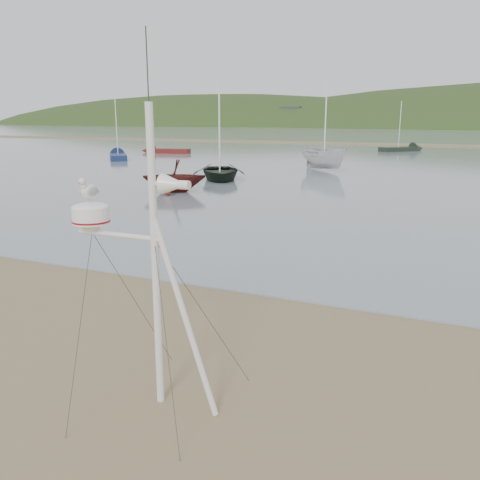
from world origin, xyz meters
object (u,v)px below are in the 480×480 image
at_px(mast_rig, 152,322).
at_px(boat_dark, 219,141).
at_px(boat_red, 174,161).
at_px(boat_white, 325,138).
at_px(sailboat_dark_mid, 408,149).
at_px(sailboat_blue_near, 118,155).
at_px(dinghy_red_far, 159,151).

distance_m(mast_rig, boat_dark, 25.61).
bearing_deg(boat_red, boat_white, 135.58).
xyz_separation_m(mast_rig, boat_white, (-6.04, 31.63, 1.20)).
relative_size(boat_red, sailboat_dark_mid, 0.53).
height_order(boat_red, boat_white, boat_white).
distance_m(boat_white, sailboat_dark_mid, 25.84).
height_order(mast_rig, boat_red, mast_rig).
relative_size(sailboat_blue_near, sailboat_dark_mid, 0.98).
bearing_deg(mast_rig, sailboat_blue_near, 127.94).
relative_size(mast_rig, sailboat_blue_near, 0.83).
height_order(mast_rig, sailboat_dark_mid, sailboat_dark_mid).
relative_size(boat_dark, dinghy_red_far, 0.86).
xyz_separation_m(boat_dark, dinghy_red_far, (-16.80, 19.07, -2.17)).
xyz_separation_m(mast_rig, boat_red, (-10.29, 17.50, 0.47)).
relative_size(mast_rig, boat_dark, 1.02).
bearing_deg(boat_white, mast_rig, -133.10).
bearing_deg(sailboat_blue_near, dinghy_red_far, 92.24).
xyz_separation_m(mast_rig, sailboat_dark_mid, (-2.83, 57.18, -0.89)).
distance_m(sailboat_blue_near, dinghy_red_far, 7.76).
bearing_deg(boat_red, boat_dark, 154.53).
bearing_deg(boat_dark, boat_white, 32.64).
relative_size(boat_white, sailboat_blue_near, 0.79).
relative_size(boat_white, sailboat_dark_mid, 0.78).
distance_m(boat_dark, boat_white, 9.43).
relative_size(boat_red, sailboat_blue_near, 0.54).
bearing_deg(mast_rig, boat_dark, 114.26).
bearing_deg(sailboat_blue_near, mast_rig, -52.06).
xyz_separation_m(sailboat_blue_near, dinghy_red_far, (-0.30, 7.75, -0.01)).
relative_size(boat_dark, sailboat_blue_near, 0.81).
height_order(boat_white, sailboat_dark_mid, sailboat_dark_mid).
xyz_separation_m(boat_white, dinghy_red_far, (-21.27, 10.76, -2.11)).
bearing_deg(boat_white, boat_red, -160.64).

